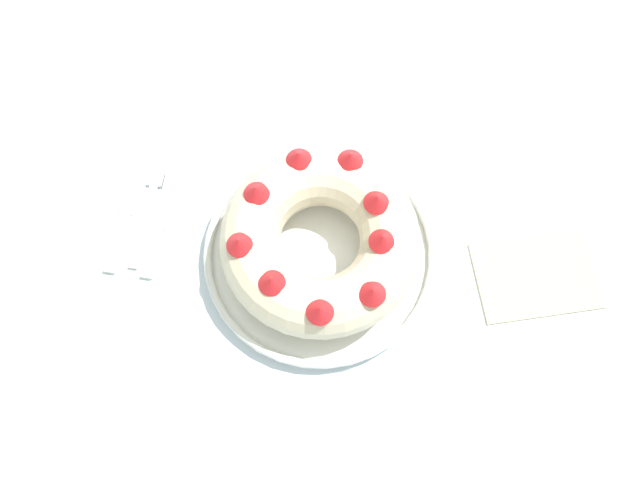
# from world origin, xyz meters

# --- Properties ---
(ground_plane) EXTENTS (8.00, 8.00, 0.00)m
(ground_plane) POSITION_xyz_m (0.00, 0.00, 0.00)
(ground_plane) COLOR brown
(dining_table) EXTENTS (1.43, 1.27, 0.72)m
(dining_table) POSITION_xyz_m (0.00, 0.00, 0.65)
(dining_table) COLOR silver
(dining_table) RESTS_ON ground_plane
(serving_dish) EXTENTS (0.34, 0.34, 0.03)m
(serving_dish) POSITION_xyz_m (0.03, 0.01, 0.74)
(serving_dish) COLOR white
(serving_dish) RESTS_ON dining_table
(bundt_cake) EXTENTS (0.28, 0.28, 0.10)m
(bundt_cake) POSITION_xyz_m (0.03, 0.00, 0.79)
(bundt_cake) COLOR beige
(bundt_cake) RESTS_ON serving_dish
(fork) EXTENTS (0.02, 0.18, 0.01)m
(fork) POSITION_xyz_m (-0.24, 0.05, 0.73)
(fork) COLOR white
(fork) RESTS_ON dining_table
(serving_knife) EXTENTS (0.02, 0.21, 0.01)m
(serving_knife) POSITION_xyz_m (-0.27, 0.02, 0.73)
(serving_knife) COLOR white
(serving_knife) RESTS_ON dining_table
(cake_knife) EXTENTS (0.02, 0.17, 0.01)m
(cake_knife) POSITION_xyz_m (-0.21, 0.01, 0.73)
(cake_knife) COLOR white
(cake_knife) RESTS_ON dining_table
(napkin) EXTENTS (0.20, 0.17, 0.00)m
(napkin) POSITION_xyz_m (0.34, 0.02, 0.72)
(napkin) COLOR beige
(napkin) RESTS_ON dining_table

